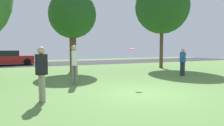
{
  "coord_description": "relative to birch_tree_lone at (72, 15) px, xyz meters",
  "views": [
    {
      "loc": [
        -4.38,
        -6.85,
        1.77
      ],
      "look_at": [
        0.0,
        2.99,
        0.94
      ],
      "focal_mm": 34.68,
      "sensor_mm": 36.0,
      "label": 1
    }
  ],
  "objects": [
    {
      "name": "person_bystander",
      "position": [
        -1.2,
        -5.14,
        -2.9
      ],
      "size": [
        0.3,
        0.35,
        1.82
      ],
      "rotation": [
        0.0,
        0.0,
        1.42
      ],
      "color": "slate",
      "rests_on": "ground_plane"
    },
    {
      "name": "parked_car_red",
      "position": [
        -4.19,
        7.79,
        -3.28
      ],
      "size": [
        4.19,
        2.08,
        1.39
      ],
      "color": "#B21E1E",
      "rests_on": "ground_plane"
    },
    {
      "name": "birch_tree_lone",
      "position": [
        0.0,
        0.0,
        0.0
      ],
      "size": [
        3.27,
        3.27,
        5.59
      ],
      "color": "brown",
      "rests_on": "ground_plane"
    },
    {
      "name": "frisbee_disc",
      "position": [
        1.17,
        -6.3,
        -2.26
      ],
      "size": [
        0.38,
        0.38,
        0.05
      ],
      "color": "#EA2D6B"
    },
    {
      "name": "person_catcher",
      "position": [
        -2.9,
        -7.74,
        -2.93
      ],
      "size": [
        0.38,
        0.31,
        1.76
      ],
      "rotation": [
        0.0,
        0.0,
        0.34
      ],
      "color": "gray",
      "rests_on": "ground_plane"
    },
    {
      "name": "oak_tree_center",
      "position": [
        7.26,
        -0.31,
        1.03
      ],
      "size": [
        4.34,
        4.34,
        7.13
      ],
      "color": "brown",
      "rests_on": "ground_plane"
    },
    {
      "name": "road_strip",
      "position": [
        0.75,
        8.0,
        -3.91
      ],
      "size": [
        44.0,
        6.4,
        0.01
      ],
      "primitive_type": "cube",
      "color": "#28282B",
      "rests_on": "ground_plane"
    },
    {
      "name": "ground_plane",
      "position": [
        0.75,
        -8.0,
        -3.92
      ],
      "size": [
        44.0,
        44.0,
        0.0
      ],
      "primitive_type": "plane",
      "color": "#5B8442"
    },
    {
      "name": "person_thrower",
      "position": [
        5.5,
        -4.77,
        -3.01
      ],
      "size": [
        0.38,
        0.31,
        1.64
      ],
      "rotation": [
        0.0,
        0.0,
        -2.8
      ],
      "color": "#2D334C",
      "rests_on": "ground_plane"
    }
  ]
}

